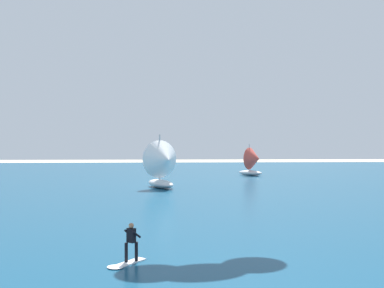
% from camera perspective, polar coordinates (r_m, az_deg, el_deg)
% --- Properties ---
extents(ocean, '(160.00, 90.00, 0.10)m').
position_cam_1_polar(ocean, '(50.82, -0.17, -5.23)').
color(ocean, navy).
rests_on(ocean, ground).
extents(kitesurfer, '(1.64, 1.89, 1.67)m').
position_cam_1_polar(kitesurfer, '(18.94, -8.32, -13.40)').
color(kitesurfer, white).
rests_on(kitesurfer, ocean).
extents(sailboat_mid_left, '(4.51, 5.07, 5.65)m').
position_cam_1_polar(sailboat_mid_left, '(45.70, -3.72, -2.58)').
color(sailboat_mid_left, silver).
rests_on(sailboat_mid_left, ocean).
extents(sailboat_mid_right, '(3.96, 3.85, 4.43)m').
position_cam_1_polar(sailboat_mid_right, '(62.31, 8.02, -2.22)').
color(sailboat_mid_right, white).
rests_on(sailboat_mid_right, ocean).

